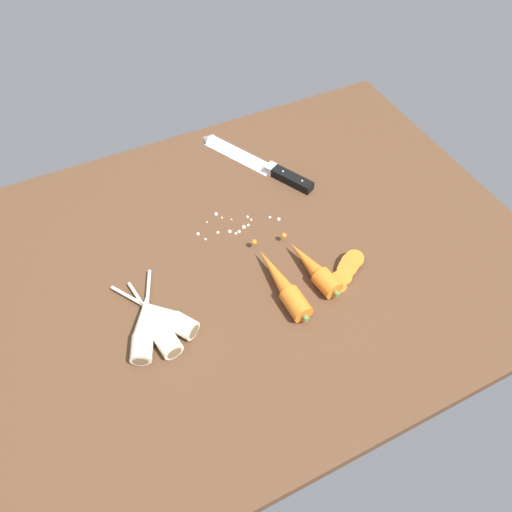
{
  "coord_description": "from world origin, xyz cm",
  "views": [
    {
      "loc": [
        -25.98,
        -55.93,
        80.03
      ],
      "look_at": [
        0.0,
        -2.0,
        1.5
      ],
      "focal_mm": 32.63,
      "sensor_mm": 36.0,
      "label": 1
    }
  ],
  "objects": [
    {
      "name": "whole_carrot",
      "position": [
        1.57,
        -11.26,
        2.1
      ],
      "size": [
        4.82,
        22.39,
        4.2
      ],
      "color": "orange",
      "rests_on": "ground_plane"
    },
    {
      "name": "parsnip_mid_left",
      "position": [
        -24.23,
        -9.72,
        1.98
      ],
      "size": [
        5.88,
        19.53,
        4.0
      ],
      "color": "silver",
      "rests_on": "ground_plane"
    },
    {
      "name": "carrot_slice_stack",
      "position": [
        15.27,
        -13.43,
        1.11
      ],
      "size": [
        10.01,
        7.25,
        3.73
      ],
      "color": "orange",
      "rests_on": "ground_plane"
    },
    {
      "name": "whole_carrot_second",
      "position": [
        9.17,
        -10.61,
        2.1
      ],
      "size": [
        6.14,
        18.64,
        4.2
      ],
      "color": "orange",
      "rests_on": "ground_plane"
    },
    {
      "name": "parsnip_mid_right",
      "position": [
        -22.12,
        -7.86,
        1.98
      ],
      "size": [
        13.23,
        18.28,
        4.0
      ],
      "color": "silver",
      "rests_on": "ground_plane"
    },
    {
      "name": "ground_plane",
      "position": [
        0.0,
        0.0,
        -2.0
      ],
      "size": [
        120.0,
        90.0,
        4.0
      ],
      "primitive_type": "cube",
      "color": "brown"
    },
    {
      "name": "chefs_knife",
      "position": [
        12.68,
        26.57,
        0.65
      ],
      "size": [
        18.94,
        32.38,
        4.18
      ],
      "color": "silver",
      "rests_on": "ground_plane"
    },
    {
      "name": "parsnip_front",
      "position": [
        -26.76,
        -8.45,
        1.98
      ],
      "size": [
        9.86,
        20.52,
        4.0
      ],
      "color": "silver",
      "rests_on": "ground_plane"
    },
    {
      "name": "mince_crumbs",
      "position": [
        0.34,
        8.81,
        0.39
      ],
      "size": [
        19.22,
        8.61,
        0.9
      ],
      "color": "silver",
      "rests_on": "ground_plane"
    }
  ]
}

